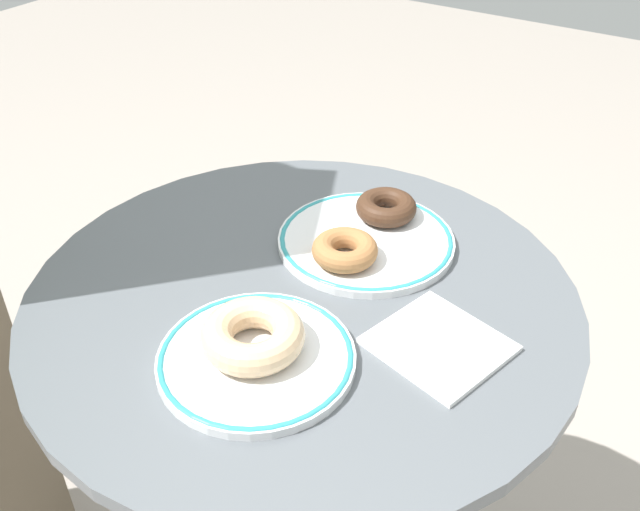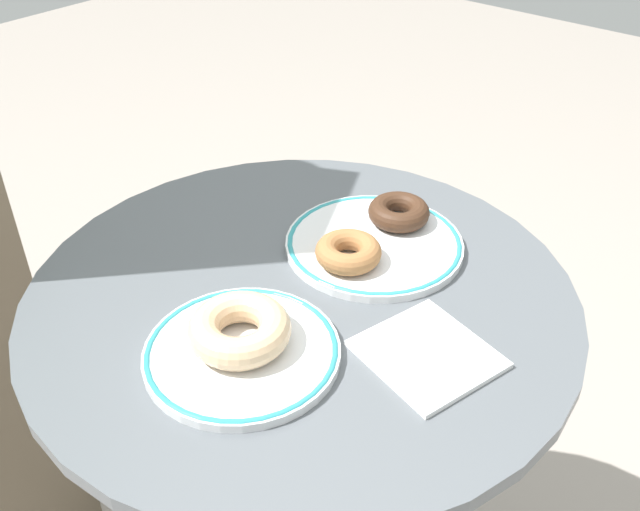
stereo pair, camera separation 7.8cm
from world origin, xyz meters
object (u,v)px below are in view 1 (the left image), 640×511
Objects in this scene: donut_chocolate at (386,207)px; plate_right at (366,240)px; donut_glazed at (253,335)px; cafe_table at (305,448)px; plate_left at (256,358)px; paper_napkin at (440,342)px; donut_cinnamon at (345,250)px.

plate_right is at bearing -177.31° from donut_chocolate.
donut_glazed is (-0.23, -0.00, 0.02)m from plate_right.
donut_glazed is 1.34× the size of donut_chocolate.
cafe_table is 7.22× the size of donut_glazed.
plate_right is 0.06m from donut_chocolate.
plate_right is at bearing 2.82° from plate_left.
paper_napkin is at bearing -137.34° from donut_chocolate.
donut_glazed reaches higher than plate_right.
plate_left is 0.18m from donut_cinnamon.
cafe_table is at bearing 12.54° from plate_left.
donut_cinnamon is (-0.11, -0.00, 0.00)m from donut_chocolate.
donut_chocolate reaches higher than paper_napkin.
paper_napkin is (-0.06, -0.15, -0.02)m from donut_cinnamon.
paper_napkin is at bearing -51.92° from donut_glazed.
paper_napkin is at bearing -126.87° from plate_right.
donut_glazed is (-0.11, -0.02, 0.30)m from cafe_table.
plate_right is (0.24, 0.01, 0.00)m from plate_left.
plate_right is 0.06m from donut_cinnamon.
cafe_table is at bearing 165.34° from donut_cinnamon.
paper_napkin is at bearing -111.91° from donut_cinnamon.
paper_napkin is (-0.17, -0.16, -0.02)m from donut_chocolate.
donut_glazed is 0.19m from paper_napkin.
cafe_table is 0.30m from donut_cinnamon.
donut_cinnamon reaches higher than plate_left.
cafe_table is at bearing 91.26° from paper_napkin.
donut_glazed reaches higher than paper_napkin.
plate_right is 2.81× the size of donut_cinnamon.
cafe_table is 0.30m from plate_left.
donut_cinnamon is (-0.05, -0.00, 0.02)m from plate_right.
plate_right is (0.12, -0.01, 0.28)m from cafe_table.
cafe_table is 0.32m from paper_napkin.
donut_glazed is (0.01, 0.01, 0.02)m from plate_left.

